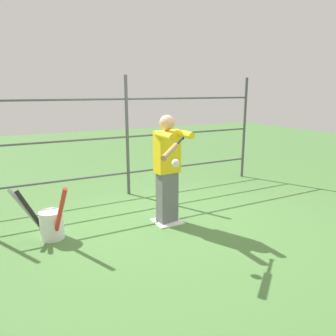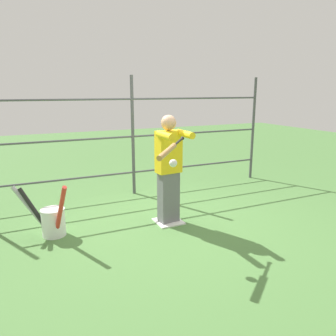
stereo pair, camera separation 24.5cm
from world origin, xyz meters
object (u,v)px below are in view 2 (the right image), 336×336
at_px(softball_in_flight, 173,163).
at_px(baseball_bat_swinging, 169,150).
at_px(batter, 169,166).
at_px(bat_bucket, 52,220).

bearing_deg(softball_in_flight, baseball_bat_swinging, -28.14).
relative_size(batter, bat_bucket, 1.97).
relative_size(batter, softball_in_flight, 17.07).
height_order(baseball_bat_swinging, softball_in_flight, baseball_bat_swinging).
bearing_deg(softball_in_flight, batter, -111.84).
xyz_separation_m(baseball_bat_swinging, bat_bucket, (1.31, -1.05, -1.06)).
distance_m(batter, softball_in_flight, 0.91).
distance_m(baseball_bat_swinging, bat_bucket, 1.98).
height_order(batter, softball_in_flight, batter).
height_order(softball_in_flight, bat_bucket, softball_in_flight).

